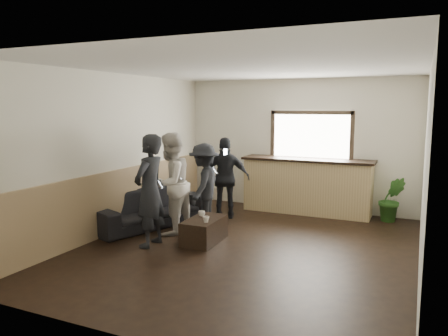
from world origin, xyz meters
The scene contains 12 objects.
ground centered at (0.00, 0.00, 0.00)m, with size 5.00×6.00×0.01m, color black.
room_shell centered at (-0.74, 0.00, 1.47)m, with size 5.01×6.01×2.80m.
bar_counter centered at (0.30, 2.70, 0.64)m, with size 2.70×0.68×2.13m.
sofa centered at (-2.15, 0.50, 0.34)m, with size 2.31×0.90×0.67m, color black.
coffee_table centered at (-0.74, 0.00, 0.20)m, with size 0.49×0.88×0.39m, color black.
cup_a centered at (-0.86, 0.13, 0.44)m, with size 0.11×0.11×0.09m, color silver.
cup_b centered at (-0.61, -0.20, 0.44)m, with size 0.11×0.11×0.10m, color silver.
potted_plant centered at (1.97, 2.65, 0.44)m, with size 0.49×0.39×0.88m, color #2D6623.
person_a centered at (-1.44, -0.52, 0.90)m, with size 0.48×0.66×1.79m.
person_b centered at (-1.49, 0.20, 0.89)m, with size 0.74×0.92×1.78m.
person_c centered at (-1.19, 0.87, 0.78)m, with size 0.72×1.08×1.55m.
person_d centered at (-1.07, 1.58, 0.81)m, with size 1.03×0.73×1.62m.
Camera 1 is at (2.45, -6.20, 2.22)m, focal length 35.00 mm.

